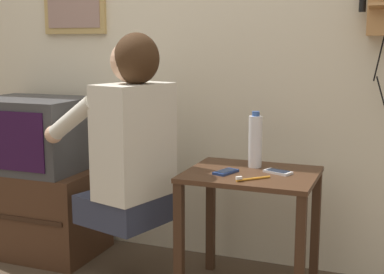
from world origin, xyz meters
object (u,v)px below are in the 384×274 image
at_px(cell_phone_held, 226,172).
at_px(water_bottle, 255,141).
at_px(cell_phone_spare, 278,172).
at_px(television, 33,134).
at_px(person, 129,137).
at_px(toothbrush, 251,179).

relative_size(cell_phone_held, water_bottle, 0.52).
xyz_separation_m(cell_phone_spare, water_bottle, (-0.13, 0.08, 0.12)).
xyz_separation_m(television, cell_phone_held, (1.17, -0.16, -0.08)).
distance_m(person, television, 0.74).
distance_m(water_bottle, toothbrush, 0.28).
xyz_separation_m(cell_phone_held, toothbrush, (0.14, -0.08, 0.00)).
xyz_separation_m(person, water_bottle, (0.55, 0.20, -0.02)).
relative_size(television, toothbrush, 4.61).
bearing_deg(toothbrush, cell_phone_spare, -72.26).
height_order(person, television, person).
distance_m(person, cell_phone_held, 0.48).
bearing_deg(water_bottle, person, -159.74).
distance_m(person, cell_phone_spare, 0.71).
bearing_deg(water_bottle, television, -179.90).
distance_m(cell_phone_held, cell_phone_spare, 0.23).
distance_m(television, cell_phone_spare, 1.39).
height_order(television, toothbrush, television).
xyz_separation_m(person, television, (-0.71, 0.20, -0.06)).
bearing_deg(television, cell_phone_held, -8.01).
bearing_deg(water_bottle, cell_phone_held, -118.47).
height_order(cell_phone_held, cell_phone_spare, same).
relative_size(person, television, 1.55).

